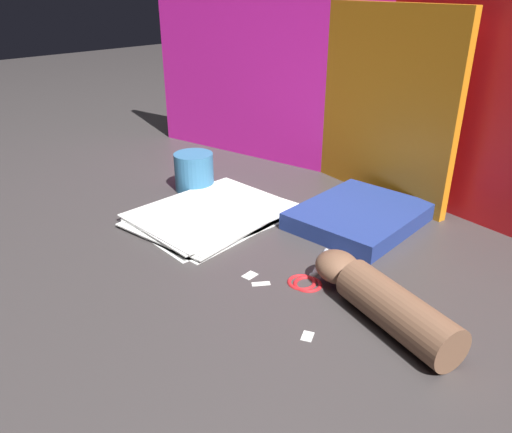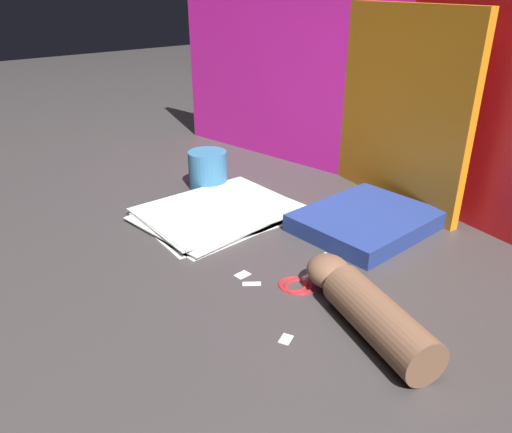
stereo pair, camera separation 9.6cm
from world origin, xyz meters
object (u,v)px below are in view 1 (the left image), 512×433
Objects in this scene: hand_forearm at (381,299)px; book_closed at (359,216)px; scissors at (311,275)px; paper_stack at (211,214)px; mug at (194,172)px.

book_closed is at bearing 127.98° from hand_forearm.
scissors is 0.53× the size of hand_forearm.
paper_stack is at bearing 171.88° from hand_forearm.
hand_forearm is at bearing -52.02° from book_closed.
hand_forearm reaches higher than scissors.
scissors is 0.49m from mug.
scissors is 1.64× the size of mug.
paper_stack reaches higher than scissors.
hand_forearm reaches higher than book_closed.
hand_forearm is at bearing -8.12° from paper_stack.
book_closed is 1.76× the size of scissors.
scissors is (0.06, -0.24, -0.01)m from book_closed.
paper_stack is 0.46m from hand_forearm.
book_closed is 0.25m from scissors.
scissors is at bearing -8.36° from paper_stack.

